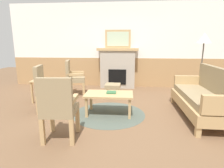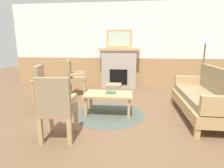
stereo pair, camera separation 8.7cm
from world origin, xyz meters
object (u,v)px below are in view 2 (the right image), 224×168
at_px(fireplace, 119,68).
at_px(armchair_near_fireplace, 46,86).
at_px(armchair_by_window_left, 74,76).
at_px(armchair_front_left, 57,106).
at_px(footstool, 114,87).
at_px(coffee_table, 109,96).
at_px(framed_picture, 119,39).
at_px(side_table, 43,84).
at_px(floor_lamp_by_couch, 206,42).
at_px(couch, 203,98).
at_px(book_on_table, 111,92).

relative_size(fireplace, armchair_near_fireplace, 1.33).
bearing_deg(armchair_by_window_left, armchair_front_left, -77.91).
bearing_deg(footstool, coffee_table, -88.58).
distance_m(framed_picture, armchair_by_window_left, 1.89).
relative_size(footstool, side_table, 0.73).
xyz_separation_m(armchair_front_left, floor_lamp_by_couch, (2.84, 2.40, 0.91)).
relative_size(footstool, armchair_near_fireplace, 0.41).
bearing_deg(armchair_by_window_left, footstool, -2.89).
distance_m(framed_picture, footstool, 1.72).
distance_m(armchair_near_fireplace, floor_lamp_by_couch, 3.88).
xyz_separation_m(coffee_table, footstool, (-0.03, 1.23, -0.10)).
bearing_deg(couch, book_on_table, 179.61).
xyz_separation_m(framed_picture, side_table, (-1.76, -1.69, -1.13)).
bearing_deg(coffee_table, armchair_near_fireplace, 177.58).
xyz_separation_m(fireplace, coffee_table, (-0.03, -2.38, -0.27)).
height_order(armchair_near_fireplace, floor_lamp_by_couch, floor_lamp_by_couch).
bearing_deg(book_on_table, floor_lamp_by_couch, 29.91).
xyz_separation_m(couch, footstool, (-1.86, 1.22, -0.11)).
distance_m(coffee_table, side_table, 1.87).
xyz_separation_m(book_on_table, armchair_near_fireplace, (-1.39, 0.03, 0.08)).
height_order(coffee_table, side_table, side_table).
bearing_deg(armchair_front_left, book_on_table, 59.95).
bearing_deg(coffee_table, floor_lamp_by_couch, 29.96).
bearing_deg(side_table, coffee_table, -21.55).
relative_size(couch, armchair_front_left, 1.84).
height_order(fireplace, framed_picture, framed_picture).
bearing_deg(footstool, couch, -33.13).
xyz_separation_m(footstool, side_table, (-1.71, -0.55, 0.15)).
distance_m(fireplace, armchair_front_left, 3.56).
distance_m(coffee_table, armchair_near_fireplace, 1.35).
height_order(fireplace, coffee_table, fireplace).
relative_size(book_on_table, armchair_front_left, 0.20).
bearing_deg(couch, floor_lamp_by_couch, 72.74).
distance_m(footstool, side_table, 1.80).
bearing_deg(coffee_table, side_table, 158.45).
distance_m(fireplace, framed_picture, 0.91).
relative_size(framed_picture, floor_lamp_by_couch, 0.48).
xyz_separation_m(coffee_table, floor_lamp_by_couch, (2.23, 1.28, 1.06)).
distance_m(coffee_table, armchair_by_window_left, 1.72).
bearing_deg(floor_lamp_by_couch, side_table, -171.42).
height_order(framed_picture, floor_lamp_by_couch, framed_picture).
bearing_deg(book_on_table, footstool, 93.62).
bearing_deg(fireplace, couch, -52.59).
relative_size(coffee_table, side_table, 1.75).
xyz_separation_m(footstool, armchair_near_fireplace, (-1.31, -1.18, 0.25)).
xyz_separation_m(couch, floor_lamp_by_couch, (0.39, 1.27, 1.05)).
bearing_deg(armchair_by_window_left, armchair_near_fireplace, -99.56).
bearing_deg(armchair_front_left, armchair_by_window_left, 102.09).
bearing_deg(coffee_table, footstool, 91.42).
distance_m(coffee_table, book_on_table, 0.09).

